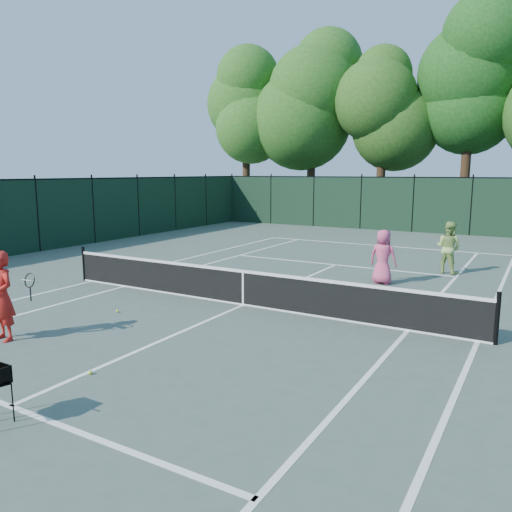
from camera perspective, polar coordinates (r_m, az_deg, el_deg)
The scene contains 20 objects.
ground at distance 12.71m, azimuth -1.46°, elevation -5.63°, with size 90.00×90.00×0.00m, color #45544A.
sideline_doubles_left at distance 16.20m, azimuth -18.23°, elevation -2.76°, with size 0.10×23.77×0.01m, color white.
sideline_doubles_right at distance 10.99m, azimuth 24.00°, elevation -8.94°, with size 0.10×23.77×0.01m, color white.
sideline_singles_left at distance 15.21m, azimuth -14.79°, elevation -3.38°, with size 0.10×23.77×0.01m, color white.
sideline_singles_right at distance 11.19m, azimuth 16.96°, elevation -8.17°, with size 0.10×23.77×0.01m, color white.
baseline_far at distance 23.46m, azimuth 13.97°, elevation 1.16°, with size 10.97×0.10×0.01m, color white.
service_line_near at distance 8.31m, azimuth -26.26°, elevation -15.14°, with size 8.23×0.10×0.01m, color white.
service_line_far at distance 18.32m, azimuth 9.11°, elevation -0.99°, with size 8.23×0.10×0.01m, color white.
center_service_line at distance 12.71m, azimuth -1.46°, elevation -5.62°, with size 0.10×12.80×0.01m, color white.
tennis_net at distance 12.59m, azimuth -1.47°, elevation -3.54°, with size 11.69×0.09×1.06m.
fence_far at distance 29.20m, azimuth 17.51°, elevation 5.57°, with size 24.00×0.05×3.00m, color black.
tree_0 at distance 37.69m, azimuth -1.15°, elevation 16.98°, with size 6.40×6.40×13.14m.
tree_1 at distance 35.90m, azimuth 6.48°, elevation 18.14°, with size 6.80×6.80×13.98m.
tree_2 at distance 33.86m, azimuth 14.41°, elevation 16.78°, with size 6.00×6.00×12.40m.
tree_3 at distance 33.50m, azimuth 23.45°, elevation 18.60°, with size 7.00×7.00×14.45m.
coach at distance 11.13m, azimuth -27.05°, elevation -4.12°, with size 0.98×0.60×1.80m.
player_pink at distance 15.41m, azimuth 14.32°, elevation -0.09°, with size 0.84×0.58×1.64m.
player_green at distance 17.67m, azimuth 21.14°, elevation 0.91°, with size 1.01×0.90×1.73m.
loose_ball_near_cart at distance 8.98m, azimuth -18.39°, elevation -12.52°, with size 0.07×0.07×0.07m, color #C1DC2D.
loose_ball_midcourt at distance 12.51m, azimuth -15.54°, elevation -6.08°, with size 0.07×0.07×0.07m, color #C9E02D.
Camera 1 is at (6.45, -10.42, 3.35)m, focal length 35.00 mm.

